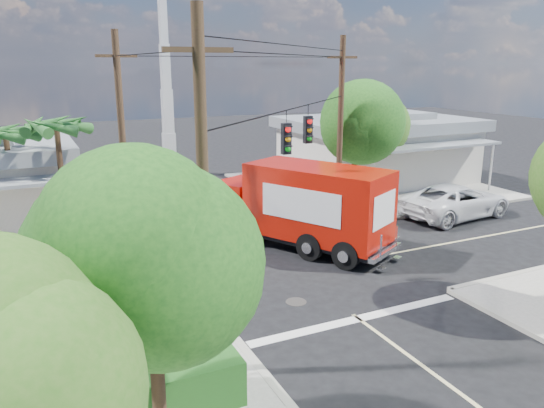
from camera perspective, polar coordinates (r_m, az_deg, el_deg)
ground at (r=20.47m, az=2.42°, el=-7.27°), size 120.00×120.00×0.00m
sidewalk_ne at (r=34.82m, az=9.95°, el=1.97°), size 14.12×14.12×0.14m
road_markings at (r=19.28m, az=4.49°, el=-8.73°), size 32.00×32.00×0.01m
building_ne at (r=36.21m, az=11.23°, el=6.02°), size 11.80×10.20×4.50m
radio_tower at (r=37.98m, az=-11.27°, el=11.47°), size 0.80×0.80×17.00m
tree_sw_front at (r=9.98m, az=-12.89°, el=-5.29°), size 3.88×3.78×6.03m
tree_ne_front at (r=28.65m, az=9.08°, el=8.79°), size 4.21×4.14×6.66m
tree_ne_back at (r=31.99m, az=10.69°, el=8.29°), size 3.77×3.66×5.82m
palm_nw_front at (r=24.43m, az=-22.16°, el=7.52°), size 3.01×3.08×5.59m
palm_nw_back at (r=25.93m, az=-26.73°, el=6.56°), size 3.01×3.08×5.19m
utility_poles at (r=19.98m, az=-3.64°, el=6.10°), size 12.00×10.68×9.00m
picket_fence at (r=13.22m, az=-17.51°, el=-18.01°), size 5.94×0.06×1.00m
hedge_sw at (r=12.53m, az=-17.91°, el=-20.00°), size 6.20×1.20×1.10m
vending_boxes at (r=28.51m, az=8.20°, el=0.46°), size 1.90×0.50×1.10m
delivery_truck at (r=22.65m, az=3.24°, el=-0.19°), size 6.06×8.50×3.61m
parked_car at (r=28.91m, az=19.17°, el=0.33°), size 6.49×3.54×1.73m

